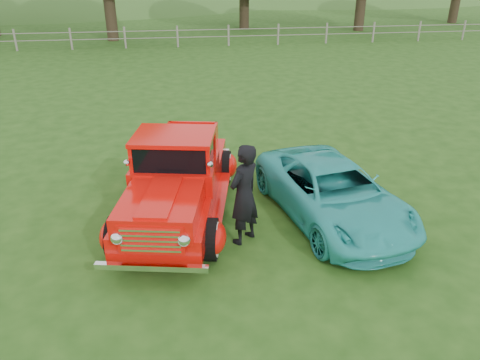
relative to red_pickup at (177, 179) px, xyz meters
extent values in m
plane|color=#1F4512|center=(0.45, -2.14, -0.80)|extent=(140.00, 140.00, 0.00)
ellipsoid|color=#2F5820|center=(-17.55, 55.86, -5.75)|extent=(84.00, 60.00, 18.00)
ellipsoid|color=#2F5820|center=(20.45, 59.86, -4.65)|extent=(72.00, 52.00, 14.00)
cube|color=gray|center=(0.45, 19.86, -0.25)|extent=(48.00, 0.04, 0.04)
cube|color=gray|center=(0.45, 19.86, 0.15)|extent=(48.00, 0.04, 0.04)
cylinder|color=#2F2317|center=(-3.55, 22.86, 1.62)|extent=(0.70, 0.70, 4.84)
cylinder|color=#2F2317|center=(5.45, 26.86, 1.07)|extent=(0.70, 0.70, 3.74)
cylinder|color=black|center=(-1.11, -1.32, -0.42)|extent=(0.38, 0.79, 0.76)
cylinder|color=black|center=(0.52, -1.65, -0.42)|extent=(0.38, 0.79, 0.76)
cylinder|color=black|center=(-0.50, 1.72, -0.42)|extent=(0.38, 0.79, 0.76)
cylinder|color=black|center=(1.12, 1.39, -0.42)|extent=(0.38, 0.79, 0.76)
cube|color=red|center=(0.01, 0.04, -0.22)|extent=(2.43, 4.82, 0.44)
ellipsoid|color=red|center=(-1.18, -1.31, -0.38)|extent=(0.55, 0.81, 0.54)
ellipsoid|color=red|center=(0.59, -1.66, -0.38)|extent=(0.55, 0.81, 0.54)
ellipsoid|color=red|center=(-0.57, 1.73, -0.38)|extent=(0.55, 0.81, 0.54)
ellipsoid|color=red|center=(1.19, 1.38, -0.38)|extent=(0.55, 0.81, 0.54)
cube|color=red|center=(-0.30, -1.48, 0.17)|extent=(1.62, 1.83, 0.42)
cube|color=red|center=(-0.01, -0.06, 0.19)|extent=(1.83, 1.64, 0.44)
cube|color=black|center=(-0.01, -0.06, 0.66)|extent=(1.64, 1.38, 0.50)
cube|color=red|center=(-0.01, -0.06, 0.94)|extent=(1.73, 1.49, 0.08)
cube|color=red|center=(0.27, 1.36, 0.15)|extent=(1.54, 2.14, 0.45)
cube|color=white|center=(-0.45, -2.28, 0.05)|extent=(1.06, 0.31, 0.50)
cube|color=white|center=(-0.47, -2.38, -0.38)|extent=(1.79, 0.45, 0.10)
cube|color=white|center=(0.48, 2.41, -0.38)|extent=(1.70, 0.43, 0.10)
imported|color=#2CB3AC|center=(3.06, -0.60, -0.22)|extent=(2.69, 4.47, 1.16)
imported|color=black|center=(1.18, -1.17, 0.17)|extent=(0.83, 0.81, 1.92)
camera|label=1|loc=(0.04, -8.54, 4.04)|focal=35.00mm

